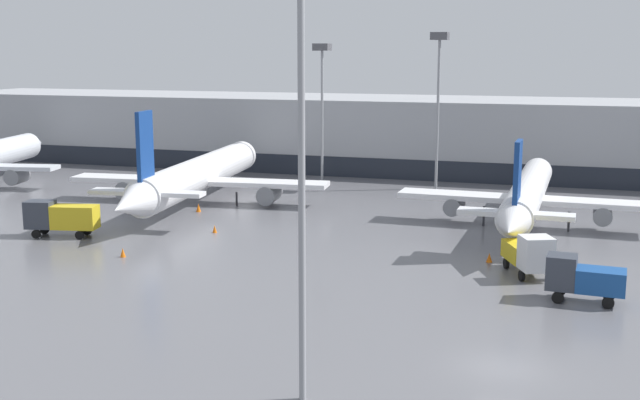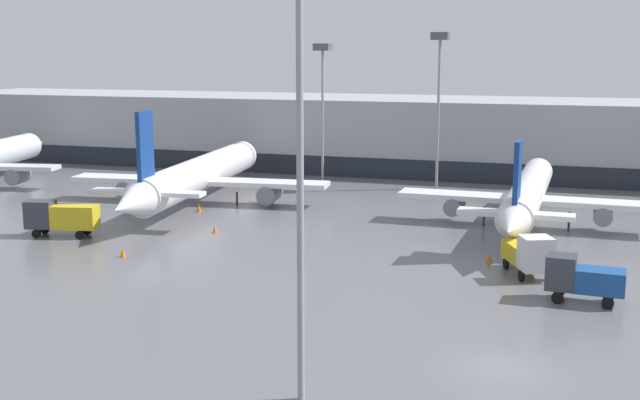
{
  "view_description": "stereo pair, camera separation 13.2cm",
  "coord_description": "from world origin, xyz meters",
  "px_view_note": "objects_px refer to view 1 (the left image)",
  "views": [
    {
      "loc": [
        2.42,
        -36.86,
        14.86
      ],
      "look_at": [
        -16.41,
        23.57,
        3.0
      ],
      "focal_mm": 45.0,
      "sensor_mm": 36.0,
      "label": 1
    },
    {
      "loc": [
        2.54,
        -36.82,
        14.86
      ],
      "look_at": [
        -16.41,
        23.57,
        3.0
      ],
      "focal_mm": 45.0,
      "sensor_mm": 36.0,
      "label": 2
    }
  ],
  "objects_px": {
    "parked_jet_1": "(527,194)",
    "traffic_cone_3": "(489,258)",
    "apron_light_mast_2": "(322,71)",
    "traffic_cone_0": "(123,253)",
    "service_truck_2": "(583,277)",
    "service_truck_3": "(61,216)",
    "service_truck_0": "(529,253)",
    "apron_light_mast_1": "(301,7)",
    "traffic_cone_2": "(215,229)",
    "traffic_cone_1": "(198,208)",
    "apron_light_mast_3": "(439,65)",
    "parked_jet_0": "(198,175)"
  },
  "relations": [
    {
      "from": "service_truck_0",
      "to": "traffic_cone_0",
      "type": "bearing_deg",
      "value": -105.51
    },
    {
      "from": "service_truck_3",
      "to": "traffic_cone_3",
      "type": "xyz_separation_m",
      "value": [
        33.85,
        2.22,
        -1.35
      ]
    },
    {
      "from": "service_truck_0",
      "to": "traffic_cone_0",
      "type": "xyz_separation_m",
      "value": [
        -28.52,
        -3.85,
        -1.2
      ]
    },
    {
      "from": "service_truck_0",
      "to": "apron_light_mast_2",
      "type": "relative_size",
      "value": 0.34
    },
    {
      "from": "parked_jet_1",
      "to": "traffic_cone_3",
      "type": "xyz_separation_m",
      "value": [
        -1.84,
        -12.47,
        -2.55
      ]
    },
    {
      "from": "parked_jet_0",
      "to": "apron_light_mast_1",
      "type": "bearing_deg",
      "value": -154.57
    },
    {
      "from": "parked_jet_1",
      "to": "traffic_cone_2",
      "type": "relative_size",
      "value": 50.1
    },
    {
      "from": "traffic_cone_0",
      "to": "traffic_cone_3",
      "type": "bearing_deg",
      "value": 14.22
    },
    {
      "from": "service_truck_2",
      "to": "service_truck_3",
      "type": "relative_size",
      "value": 0.77
    },
    {
      "from": "service_truck_2",
      "to": "apron_light_mast_1",
      "type": "height_order",
      "value": "apron_light_mast_1"
    },
    {
      "from": "service_truck_0",
      "to": "traffic_cone_1",
      "type": "bearing_deg",
      "value": -136.18
    },
    {
      "from": "traffic_cone_0",
      "to": "traffic_cone_2",
      "type": "distance_m",
      "value": 9.75
    },
    {
      "from": "parked_jet_0",
      "to": "apron_light_mast_1",
      "type": "relative_size",
      "value": 1.73
    },
    {
      "from": "parked_jet_0",
      "to": "apron_light_mast_2",
      "type": "height_order",
      "value": "apron_light_mast_2"
    },
    {
      "from": "traffic_cone_0",
      "to": "traffic_cone_3",
      "type": "xyz_separation_m",
      "value": [
        25.68,
        6.51,
        -0.01
      ]
    },
    {
      "from": "traffic_cone_2",
      "to": "apron_light_mast_1",
      "type": "relative_size",
      "value": 0.03
    },
    {
      "from": "traffic_cone_0",
      "to": "parked_jet_0",
      "type": "bearing_deg",
      "value": 100.86
    },
    {
      "from": "service_truck_2",
      "to": "service_truck_3",
      "type": "distance_m",
      "value": 40.39
    },
    {
      "from": "apron_light_mast_3",
      "to": "apron_light_mast_2",
      "type": "bearing_deg",
      "value": 170.91
    },
    {
      "from": "parked_jet_1",
      "to": "apron_light_mast_3",
      "type": "height_order",
      "value": "apron_light_mast_3"
    },
    {
      "from": "traffic_cone_1",
      "to": "traffic_cone_3",
      "type": "distance_m",
      "value": 29.6
    },
    {
      "from": "service_truck_3",
      "to": "traffic_cone_0",
      "type": "xyz_separation_m",
      "value": [
        8.17,
        -4.29,
        -1.34
      ]
    },
    {
      "from": "traffic_cone_3",
      "to": "traffic_cone_0",
      "type": "bearing_deg",
      "value": -165.78
    },
    {
      "from": "service_truck_2",
      "to": "traffic_cone_3",
      "type": "height_order",
      "value": "service_truck_2"
    },
    {
      "from": "traffic_cone_1",
      "to": "service_truck_0",
      "type": "bearing_deg",
      "value": -22.98
    },
    {
      "from": "traffic_cone_1",
      "to": "apron_light_mast_3",
      "type": "height_order",
      "value": "apron_light_mast_3"
    },
    {
      "from": "service_truck_0",
      "to": "traffic_cone_0",
      "type": "height_order",
      "value": "service_truck_0"
    },
    {
      "from": "service_truck_0",
      "to": "traffic_cone_3",
      "type": "xyz_separation_m",
      "value": [
        -2.84,
        2.66,
        -1.21
      ]
    },
    {
      "from": "apron_light_mast_2",
      "to": "traffic_cone_0",
      "type": "bearing_deg",
      "value": -95.17
    },
    {
      "from": "apron_light_mast_1",
      "to": "apron_light_mast_3",
      "type": "relative_size",
      "value": 1.28
    },
    {
      "from": "traffic_cone_1",
      "to": "apron_light_mast_1",
      "type": "distance_m",
      "value": 45.25
    },
    {
      "from": "traffic_cone_0",
      "to": "traffic_cone_1",
      "type": "xyz_separation_m",
      "value": [
        -2.06,
        16.82,
        0.06
      ]
    },
    {
      "from": "service_truck_3",
      "to": "apron_light_mast_1",
      "type": "xyz_separation_m",
      "value": [
        28.41,
        -23.38,
        14.87
      ]
    },
    {
      "from": "traffic_cone_2",
      "to": "apron_light_mast_3",
      "type": "relative_size",
      "value": 0.04
    },
    {
      "from": "parked_jet_1",
      "to": "service_truck_3",
      "type": "bearing_deg",
      "value": 113.84
    },
    {
      "from": "traffic_cone_3",
      "to": "apron_light_mast_2",
      "type": "height_order",
      "value": "apron_light_mast_2"
    },
    {
      "from": "apron_light_mast_2",
      "to": "traffic_cone_2",
      "type": "bearing_deg",
      "value": -90.78
    },
    {
      "from": "service_truck_2",
      "to": "traffic_cone_3",
      "type": "xyz_separation_m",
      "value": [
        -6.18,
        7.64,
        -1.19
      ]
    },
    {
      "from": "parked_jet_1",
      "to": "service_truck_0",
      "type": "xyz_separation_m",
      "value": [
        1.0,
        -15.13,
        -1.34
      ]
    },
    {
      "from": "traffic_cone_0",
      "to": "apron_light_mast_1",
      "type": "bearing_deg",
      "value": -43.34
    },
    {
      "from": "apron_light_mast_2",
      "to": "parked_jet_1",
      "type": "bearing_deg",
      "value": -38.49
    },
    {
      "from": "parked_jet_0",
      "to": "traffic_cone_3",
      "type": "height_order",
      "value": "parked_jet_0"
    },
    {
      "from": "parked_jet_0",
      "to": "service_truck_0",
      "type": "height_order",
      "value": "parked_jet_0"
    },
    {
      "from": "traffic_cone_0",
      "to": "traffic_cone_3",
      "type": "distance_m",
      "value": 26.49
    },
    {
      "from": "parked_jet_1",
      "to": "service_truck_2",
      "type": "height_order",
      "value": "parked_jet_1"
    },
    {
      "from": "service_truck_0",
      "to": "traffic_cone_3",
      "type": "distance_m",
      "value": 4.07
    },
    {
      "from": "parked_jet_1",
      "to": "apron_light_mast_1",
      "type": "distance_m",
      "value": 41.11
    },
    {
      "from": "service_truck_3",
      "to": "traffic_cone_1",
      "type": "bearing_deg",
      "value": -127.65
    },
    {
      "from": "service_truck_0",
      "to": "service_truck_3",
      "type": "xyz_separation_m",
      "value": [
        -36.69,
        0.44,
        0.14
      ]
    },
    {
      "from": "service_truck_3",
      "to": "service_truck_2",
      "type": "bearing_deg",
      "value": 160.63
    }
  ]
}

